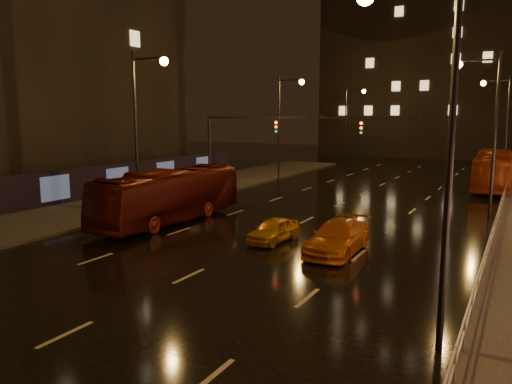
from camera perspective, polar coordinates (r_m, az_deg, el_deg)
ground at (r=33.83m, az=8.43°, el=-1.97°), size 140.00×140.00×0.00m
sidewalk_left at (r=36.62m, az=-14.71°, el=-1.23°), size 7.00×70.00×0.15m
building_distant at (r=84.44m, az=24.10°, el=16.00°), size 44.00×16.00×36.00m
hoarding_left at (r=37.09m, az=-22.14°, el=0.37°), size 0.30×46.00×2.50m
traffic_signal at (r=35.32m, az=0.82°, el=6.31°), size 15.31×0.32×6.20m
streetlight_right at (r=13.50m, az=18.70°, el=9.19°), size 2.64×0.50×10.00m
railing_right at (r=29.80m, az=25.87°, el=-2.46°), size 0.05×56.00×1.00m
bus_red at (r=29.82m, az=-9.81°, el=-0.40°), size 2.68×11.22×3.12m
bus_curb at (r=47.02m, az=25.47°, el=2.26°), size 3.03×11.77×3.26m
taxi_near at (r=24.88m, az=1.99°, el=-4.36°), size 1.65×3.55×1.18m
taxi_far at (r=23.16m, az=9.32°, el=-5.14°), size 2.05×4.97×1.44m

